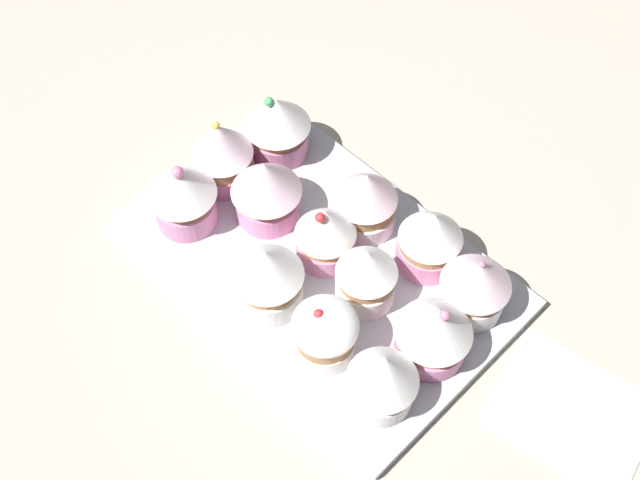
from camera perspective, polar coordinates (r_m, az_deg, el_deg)
The scene contains 16 objects.
ground_plane at distance 74.73cm, azimuth -0.00°, elevation -2.45°, with size 180.00×180.00×3.00cm, color #B2A899.
baking_tray at distance 72.95cm, azimuth -0.00°, elevation -1.58°, with size 35.52×22.64×1.20cm.
cupcake_0 at distance 68.17cm, azimuth 11.37°, elevation -3.36°, with size 6.23×6.23×6.86cm.
cupcake_1 at distance 70.08cm, azimuth 8.15°, elevation 0.12°, with size 5.90×5.90×7.09cm.
cupcake_2 at distance 72.12cm, azimuth 3.18°, elevation 3.13°, with size 6.11×6.11×7.12cm.
cupcake_3 at distance 77.66cm, azimuth -3.17°, elevation 8.51°, with size 6.73×6.73×7.64cm.
cupcake_4 at distance 65.20cm, azimuth 8.65°, elevation -6.38°, with size 6.61×6.61×7.59cm.
cupcake_5 at distance 67.29cm, azimuth 3.28°, elevation -2.77°, with size 5.50×5.50×6.96cm.
cupcake_6 at distance 69.90cm, azimuth 0.43°, elevation 0.48°, with size 5.70×5.70×6.94cm.
cupcake_7 at distance 72.50cm, azimuth -3.70°, elevation 3.99°, with size 6.76×6.76×7.54cm.
cupcake_8 at distance 75.70cm, azimuth -7.39°, elevation 6.38°, with size 6.25×6.25×7.83cm.
cupcake_9 at distance 62.61cm, azimuth 4.65°, elevation -10.13°, with size 5.96×5.96×7.41cm.
cupcake_10 at distance 64.82cm, azimuth 0.36°, elevation -6.84°, with size 5.71×5.71×6.64cm.
cupcake_11 at distance 67.09cm, azimuth -4.17°, elevation -2.44°, with size 6.42×6.42×7.64cm.
cupcake_12 at distance 72.91cm, azimuth -10.13°, elevation 3.40°, with size 6.51×6.51×7.99cm.
napkin at distance 69.81cm, azimuth 18.22°, elevation -11.94°, with size 12.28×10.05×0.60cm, color white.
Camera 1 is at (-27.91, 27.51, 62.14)cm, focal length 43.38 mm.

